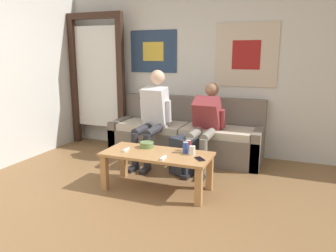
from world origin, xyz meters
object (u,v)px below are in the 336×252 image
object	(u,v)px
pillar_candle	(192,150)
game_controller_near_left	(126,150)
person_seated_teen	(205,122)
cell_phone	(200,159)
person_seated_adult	(153,113)
game_controller_near_right	(163,158)
drink_can_blue	(186,148)
drink_can_red	(188,146)
coffee_table	(157,159)
couch	(186,137)
backpack	(183,157)
ceramic_bowl	(147,144)

from	to	relation	value
pillar_candle	game_controller_near_left	size ratio (longest dim) A/B	0.74
game_controller_near_left	person_seated_teen	bearing A→B (deg)	57.41
person_seated_teen	cell_phone	world-z (taller)	person_seated_teen
person_seated_adult	game_controller_near_right	world-z (taller)	person_seated_adult
person_seated_adult	person_seated_teen	bearing A→B (deg)	4.37
drink_can_blue	drink_can_red	bearing A→B (deg)	89.17
game_controller_near_left	drink_can_red	bearing A→B (deg)	21.01
pillar_candle	drink_can_red	xyz separation A→B (m)	(-0.08, 0.12, 0.01)
coffee_table	drink_can_blue	world-z (taller)	drink_can_blue
person_seated_adult	game_controller_near_left	xyz separation A→B (m)	(0.10, -0.96, -0.25)
game_controller_near_right	cell_phone	xyz separation A→B (m)	(0.36, 0.13, -0.01)
coffee_table	person_seated_teen	xyz separation A→B (m)	(0.29, 0.97, 0.26)
couch	drink_can_blue	size ratio (longest dim) A/B	17.89
person_seated_teen	backpack	size ratio (longest dim) A/B	2.36
pillar_candle	drink_can_red	size ratio (longest dim) A/B	0.88
pillar_candle	drink_can_blue	distance (m)	0.09
person_seated_adult	drink_can_blue	distance (m)	1.11
game_controller_near_left	cell_phone	size ratio (longest dim) A/B	1.01
person_seated_adult	backpack	size ratio (longest dim) A/B	2.72
couch	coffee_table	size ratio (longest dim) A/B	1.83
coffee_table	game_controller_near_left	bearing A→B (deg)	-171.81
ceramic_bowl	drink_can_blue	size ratio (longest dim) A/B	1.36
couch	drink_can_red	size ratio (longest dim) A/B	17.89
coffee_table	pillar_candle	xyz separation A→B (m)	(0.38, 0.08, 0.12)
game_controller_near_right	pillar_candle	bearing A→B (deg)	47.58
coffee_table	game_controller_near_left	distance (m)	0.38
couch	backpack	world-z (taller)	couch
person_seated_adult	drink_can_blue	bearing A→B (deg)	-46.46
backpack	person_seated_adult	bearing A→B (deg)	149.77
coffee_table	cell_phone	xyz separation A→B (m)	(0.51, -0.05, 0.08)
backpack	drink_can_blue	size ratio (longest dim) A/B	3.82
backpack	pillar_candle	size ratio (longest dim) A/B	4.35
person_seated_adult	pillar_candle	size ratio (longest dim) A/B	11.80
backpack	ceramic_bowl	world-z (taller)	ceramic_bowl
person_seated_teen	game_controller_near_right	world-z (taller)	person_seated_teen
drink_can_red	person_seated_teen	bearing A→B (deg)	90.73
coffee_table	backpack	world-z (taller)	backpack
ceramic_bowl	game_controller_near_right	world-z (taller)	ceramic_bowl
coffee_table	cell_phone	distance (m)	0.52
couch	coffee_table	world-z (taller)	couch
person_seated_adult	ceramic_bowl	bearing A→B (deg)	-70.99
drink_can_red	game_controller_near_left	size ratio (longest dim) A/B	0.84
coffee_table	pillar_candle	world-z (taller)	pillar_candle
couch	game_controller_near_left	world-z (taller)	couch
pillar_candle	cell_phone	world-z (taller)	pillar_candle
pillar_candle	cell_phone	bearing A→B (deg)	-45.94
ceramic_bowl	drink_can_red	size ratio (longest dim) A/B	1.36
drink_can_blue	cell_phone	distance (m)	0.27
coffee_table	drink_can_red	bearing A→B (deg)	33.98
person_seated_adult	coffee_table	bearing A→B (deg)	-63.32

